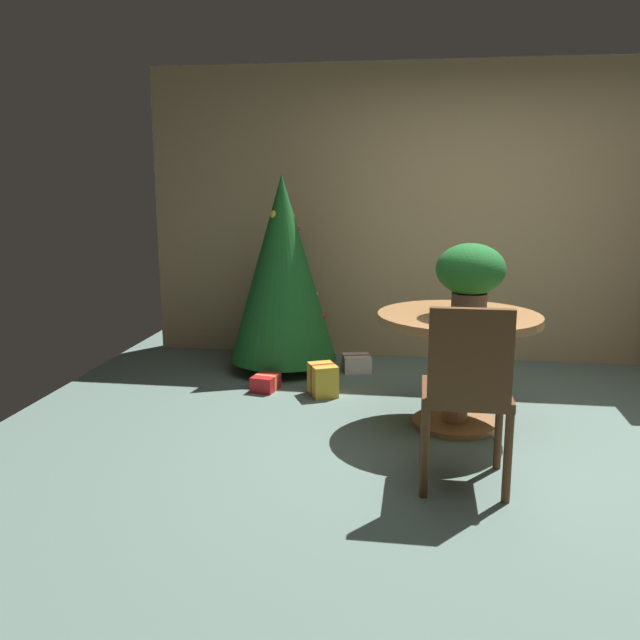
{
  "coord_description": "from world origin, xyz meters",
  "views": [
    {
      "loc": [
        -0.54,
        -3.91,
        1.59
      ],
      "look_at": [
        -1.17,
        0.29,
        0.71
      ],
      "focal_mm": 37.73,
      "sensor_mm": 36.0,
      "label": 1
    }
  ],
  "objects_px": {
    "flower_vase": "(470,273)",
    "gift_box_gold": "(323,380)",
    "round_dining_table": "(458,344)",
    "gift_box_cream": "(357,363)",
    "gift_box_red": "(266,383)",
    "holiday_tree": "(283,269)",
    "wooden_chair_near": "(467,386)"
  },
  "relations": [
    {
      "from": "flower_vase",
      "to": "gift_box_cream",
      "type": "relative_size",
      "value": 1.66
    },
    {
      "from": "round_dining_table",
      "to": "gift_box_cream",
      "type": "height_order",
      "value": "round_dining_table"
    },
    {
      "from": "flower_vase",
      "to": "gift_box_gold",
      "type": "xyz_separation_m",
      "value": [
        -1.01,
        0.54,
        -0.91
      ]
    },
    {
      "from": "flower_vase",
      "to": "gift_box_gold",
      "type": "height_order",
      "value": "flower_vase"
    },
    {
      "from": "wooden_chair_near",
      "to": "gift_box_gold",
      "type": "height_order",
      "value": "wooden_chair_near"
    },
    {
      "from": "gift_box_red",
      "to": "flower_vase",
      "type": "bearing_deg",
      "value": -22.05
    },
    {
      "from": "flower_vase",
      "to": "holiday_tree",
      "type": "xyz_separation_m",
      "value": [
        -1.45,
        1.19,
        -0.15
      ]
    },
    {
      "from": "round_dining_table",
      "to": "flower_vase",
      "type": "height_order",
      "value": "flower_vase"
    },
    {
      "from": "gift_box_red",
      "to": "round_dining_table",
      "type": "bearing_deg",
      "value": -21.91
    },
    {
      "from": "wooden_chair_near",
      "to": "holiday_tree",
      "type": "height_order",
      "value": "holiday_tree"
    },
    {
      "from": "gift_box_red",
      "to": "gift_box_gold",
      "type": "bearing_deg",
      "value": -6.58
    },
    {
      "from": "wooden_chair_near",
      "to": "flower_vase",
      "type": "bearing_deg",
      "value": 86.45
    },
    {
      "from": "round_dining_table",
      "to": "gift_box_red",
      "type": "height_order",
      "value": "round_dining_table"
    },
    {
      "from": "round_dining_table",
      "to": "holiday_tree",
      "type": "bearing_deg",
      "value": 140.06
    },
    {
      "from": "flower_vase",
      "to": "holiday_tree",
      "type": "relative_size",
      "value": 0.28
    },
    {
      "from": "gift_box_gold",
      "to": "gift_box_cream",
      "type": "relative_size",
      "value": 1.04
    },
    {
      "from": "round_dining_table",
      "to": "wooden_chair_near",
      "type": "relative_size",
      "value": 1.05
    },
    {
      "from": "round_dining_table",
      "to": "wooden_chair_near",
      "type": "height_order",
      "value": "wooden_chair_near"
    },
    {
      "from": "flower_vase",
      "to": "holiday_tree",
      "type": "height_order",
      "value": "holiday_tree"
    },
    {
      "from": "flower_vase",
      "to": "gift_box_gold",
      "type": "distance_m",
      "value": 1.46
    },
    {
      "from": "round_dining_table",
      "to": "holiday_tree",
      "type": "height_order",
      "value": "holiday_tree"
    },
    {
      "from": "round_dining_table",
      "to": "flower_vase",
      "type": "relative_size",
      "value": 2.29
    },
    {
      "from": "gift_box_gold",
      "to": "flower_vase",
      "type": "bearing_deg",
      "value": -28.15
    },
    {
      "from": "wooden_chair_near",
      "to": "gift_box_cream",
      "type": "height_order",
      "value": "wooden_chair_near"
    },
    {
      "from": "round_dining_table",
      "to": "flower_vase",
      "type": "distance_m",
      "value": 0.47
    },
    {
      "from": "round_dining_table",
      "to": "gift_box_cream",
      "type": "distance_m",
      "value": 1.52
    },
    {
      "from": "round_dining_table",
      "to": "gift_box_red",
      "type": "xyz_separation_m",
      "value": [
        -1.41,
        0.57,
        -0.5
      ]
    },
    {
      "from": "round_dining_table",
      "to": "gift_box_gold",
      "type": "relative_size",
      "value": 3.66
    },
    {
      "from": "round_dining_table",
      "to": "gift_box_gold",
      "type": "xyz_separation_m",
      "value": [
        -0.96,
        0.52,
        -0.44
      ]
    },
    {
      "from": "round_dining_table",
      "to": "wooden_chair_near",
      "type": "bearing_deg",
      "value": -90.0
    },
    {
      "from": "flower_vase",
      "to": "gift_box_gold",
      "type": "bearing_deg",
      "value": 151.85
    },
    {
      "from": "gift_box_gold",
      "to": "gift_box_red",
      "type": "bearing_deg",
      "value": 173.42
    }
  ]
}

